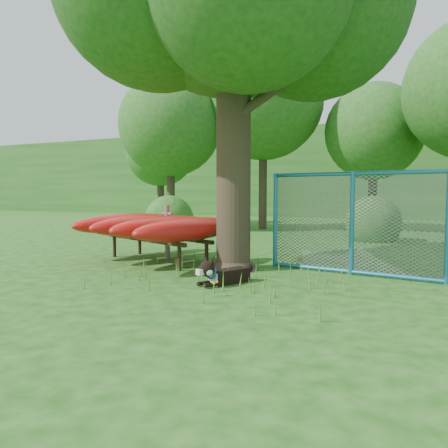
% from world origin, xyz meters
% --- Properties ---
extents(ground, '(80.00, 80.00, 0.00)m').
position_xyz_m(ground, '(0.00, 0.00, 0.00)').
color(ground, '#184E0F').
rests_on(ground, ground).
extents(wooden_post, '(0.35, 0.17, 1.29)m').
position_xyz_m(wooden_post, '(-1.94, 2.60, 0.68)').
color(wooden_post, brown).
rests_on(wooden_post, ground).
extents(kayak_rack, '(3.80, 4.11, 1.07)m').
position_xyz_m(kayak_rack, '(-2.00, 2.24, 0.82)').
color(kayak_rack, black).
rests_on(kayak_rack, ground).
extents(husky_dog, '(0.68, 1.08, 0.52)m').
position_xyz_m(husky_dog, '(0.46, 0.57, 0.18)').
color(husky_dog, black).
rests_on(husky_dog, ground).
extents(fence_section, '(3.38, 0.65, 3.32)m').
position_xyz_m(fence_section, '(2.32, 2.47, 1.00)').
color(fence_section, teal).
rests_on(fence_section, ground).
extents(wildflower_clump, '(0.11, 0.10, 0.24)m').
position_xyz_m(wildflower_clump, '(0.73, -0.27, 0.20)').
color(wildflower_clump, '#589530').
rests_on(wildflower_clump, ground).
extents(bg_tree_a, '(4.40, 4.40, 6.70)m').
position_xyz_m(bg_tree_a, '(-6.50, 10.00, 4.48)').
color(bg_tree_a, '#32261B').
rests_on(bg_tree_a, ground).
extents(bg_tree_b, '(5.20, 5.20, 8.22)m').
position_xyz_m(bg_tree_b, '(-3.00, 12.00, 5.61)').
color(bg_tree_b, '#32261B').
rests_on(bg_tree_b, ground).
extents(bg_tree_c, '(4.00, 4.00, 6.12)m').
position_xyz_m(bg_tree_c, '(1.50, 13.00, 4.11)').
color(bg_tree_c, '#32261B').
rests_on(bg_tree_c, ground).
extents(bg_tree_f, '(3.60, 3.60, 5.55)m').
position_xyz_m(bg_tree_f, '(-9.00, 13.00, 3.73)').
color(bg_tree_f, '#32261B').
rests_on(bg_tree_f, ground).
extents(shrub_left, '(1.80, 1.80, 1.80)m').
position_xyz_m(shrub_left, '(-5.00, 7.50, 0.00)').
color(shrub_left, '#255C1E').
rests_on(shrub_left, ground).
extents(shrub_mid, '(1.80, 1.80, 1.80)m').
position_xyz_m(shrub_mid, '(2.00, 9.00, 0.00)').
color(shrub_mid, '#255C1E').
rests_on(shrub_mid, ground).
extents(wooded_hillside, '(80.00, 12.00, 6.00)m').
position_xyz_m(wooded_hillside, '(0.00, 28.00, 3.00)').
color(wooded_hillside, '#255C1E').
rests_on(wooded_hillside, ground).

